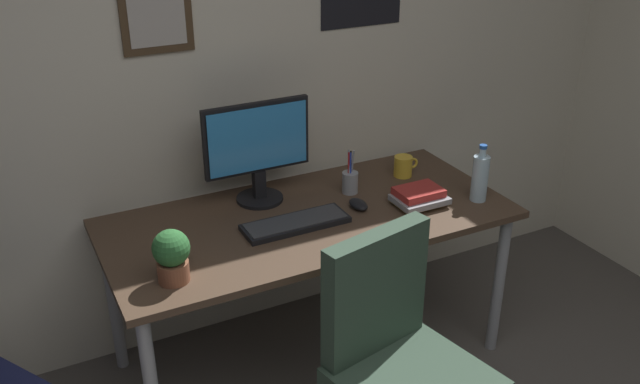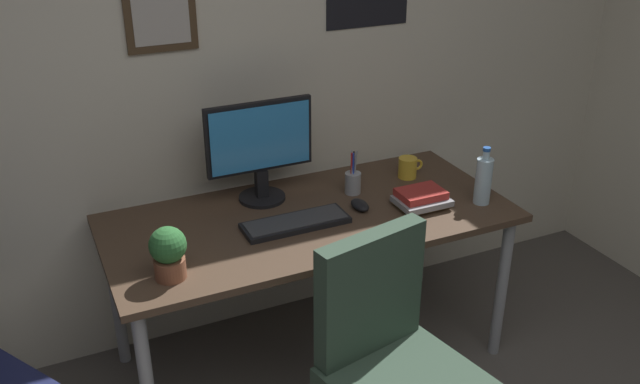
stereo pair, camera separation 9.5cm
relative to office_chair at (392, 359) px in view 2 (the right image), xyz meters
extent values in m
cube|color=beige|center=(-0.20, 1.19, 0.77)|extent=(4.40, 0.08, 2.60)
cube|color=#4C3823|center=(-0.42, 1.14, 0.99)|extent=(0.28, 0.02, 0.34)
cube|color=beige|center=(-0.42, 1.13, 0.99)|extent=(0.22, 0.00, 0.28)
cube|color=#4C3828|center=(0.02, 0.72, 0.18)|extent=(1.67, 0.77, 0.03)
cylinder|color=#9EA0A5|center=(0.79, 0.40, -0.18)|extent=(0.05, 0.05, 0.69)
cylinder|color=#9EA0A5|center=(-0.75, 1.05, -0.18)|extent=(0.05, 0.05, 0.69)
cylinder|color=#9EA0A5|center=(0.79, 1.05, -0.18)|extent=(0.05, 0.05, 0.69)
cube|color=#334738|center=(-0.03, 0.12, 0.20)|extent=(0.43, 0.16, 0.45)
cylinder|color=black|center=(-0.10, 0.95, 0.20)|extent=(0.20, 0.20, 0.01)
cube|color=black|center=(-0.10, 0.95, 0.27)|extent=(0.05, 0.04, 0.12)
cube|color=black|center=(-0.10, 0.95, 0.48)|extent=(0.46, 0.02, 0.30)
cube|color=#338CD8|center=(-0.10, 0.93, 0.48)|extent=(0.43, 0.00, 0.27)
cube|color=black|center=(-0.07, 0.67, 0.20)|extent=(0.43, 0.15, 0.02)
cube|color=#38383A|center=(-0.07, 0.67, 0.22)|extent=(0.41, 0.13, 0.00)
ellipsoid|color=black|center=(0.23, 0.69, 0.21)|extent=(0.06, 0.11, 0.04)
cylinder|color=silver|center=(0.73, 0.52, 0.29)|extent=(0.07, 0.07, 0.20)
cylinder|color=silver|center=(0.73, 0.52, 0.41)|extent=(0.03, 0.03, 0.04)
cylinder|color=#2659B2|center=(0.73, 0.52, 0.44)|extent=(0.03, 0.03, 0.01)
cylinder|color=yellow|center=(0.58, 0.88, 0.24)|extent=(0.08, 0.08, 0.10)
torus|color=yellow|center=(0.63, 0.88, 0.25)|extent=(0.05, 0.01, 0.05)
cylinder|color=brown|center=(-0.61, 0.50, 0.23)|extent=(0.11, 0.11, 0.07)
sphere|color=#2D6B33|center=(-0.61, 0.50, 0.32)|extent=(0.13, 0.13, 0.13)
ellipsoid|color=#287A38|center=(-0.64, 0.53, 0.32)|extent=(0.07, 0.08, 0.02)
ellipsoid|color=#287A38|center=(-0.58, 0.53, 0.35)|extent=(0.07, 0.08, 0.02)
ellipsoid|color=#287A38|center=(-0.63, 0.47, 0.33)|extent=(0.08, 0.07, 0.02)
cylinder|color=#9EA0A5|center=(0.28, 0.84, 0.24)|extent=(0.07, 0.07, 0.09)
cylinder|color=#263FBF|center=(0.28, 0.83, 0.32)|extent=(0.01, 0.01, 0.13)
cylinder|color=red|center=(0.27, 0.84, 0.32)|extent=(0.01, 0.01, 0.13)
cylinder|color=black|center=(0.29, 0.85, 0.32)|extent=(0.01, 0.01, 0.13)
cylinder|color=#9EA0A5|center=(0.29, 0.84, 0.32)|extent=(0.01, 0.03, 0.14)
cylinder|color=#9EA0A5|center=(0.27, 0.84, 0.32)|extent=(0.01, 0.02, 0.14)
cube|color=gold|center=(0.49, 0.61, 0.20)|extent=(0.21, 0.15, 0.02)
cube|color=gray|center=(0.48, 0.59, 0.22)|extent=(0.22, 0.16, 0.02)
cube|color=#B22D28|center=(0.48, 0.60, 0.25)|extent=(0.19, 0.14, 0.03)
camera|label=1|loc=(-1.07, -1.52, 1.51)|focal=38.63mm
camera|label=2|loc=(-0.99, -1.56, 1.51)|focal=38.63mm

